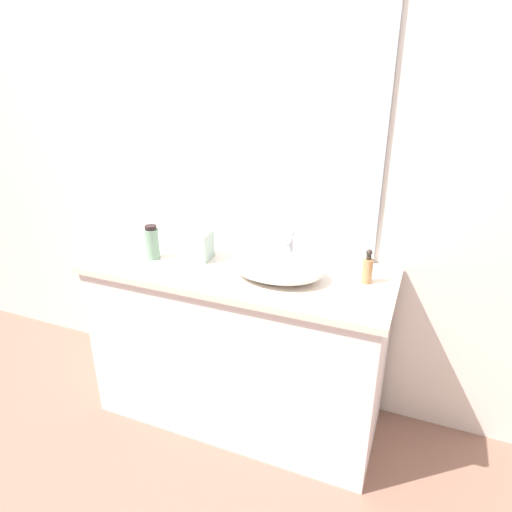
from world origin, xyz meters
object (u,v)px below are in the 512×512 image
Objects in this scene: soap_dispenser at (367,269)px; tissue_box at (198,244)px; sink_basin at (277,267)px; lotion_bottle at (152,243)px.

tissue_box is at bearing -177.10° from soap_dispenser.
tissue_box is (-0.42, 0.05, 0.02)m from sink_basin.
soap_dispenser is at bearing 6.87° from lotion_bottle.
tissue_box is at bearing 21.38° from lotion_bottle.
sink_basin is 0.42m from tissue_box.
soap_dispenser is 0.92× the size of lotion_bottle.
sink_basin is 2.72× the size of soap_dispenser.
soap_dispenser reaches higher than sink_basin.
soap_dispenser is (0.37, 0.09, 0.01)m from sink_basin.
lotion_bottle reaches higher than sink_basin.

